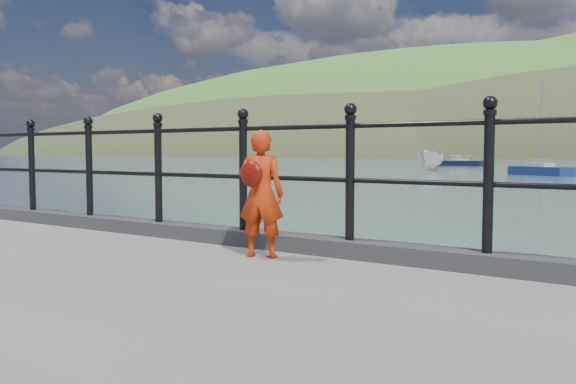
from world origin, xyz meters
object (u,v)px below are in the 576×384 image
Objects in this scene: railing at (293,162)px; child at (261,193)px; sailboat_left at (459,163)px; sailboat_port at (540,171)px; launch_white at (431,160)px.

railing is 16.28× the size of child.
railing is 2.15× the size of sailboat_left.
sailboat_left is 1.08× the size of sailboat_port.
railing reaches higher than child.
sailboat_left is at bearing 151.22° from sailboat_port.
launch_white is at bearing -77.71° from sailboat_left.
child is at bearing -93.22° from railing.
sailboat_left is (-24.16, 74.44, -1.23)m from child.
child is at bearing -72.17° from sailboat_left.
child is 0.13× the size of sailboat_left.
launch_white is 12.36m from sailboat_port.
sailboat_port is (11.21, -5.17, -0.70)m from launch_white.
launch_white is 22.56m from sailboat_left.
sailboat_left is at bearing 95.83° from launch_white.
launch_white is at bearing -174.11° from sailboat_port.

